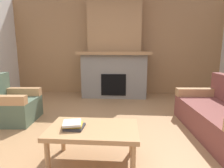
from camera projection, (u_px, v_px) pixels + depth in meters
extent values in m
plane|color=#9E754C|center=(103.00, 139.00, 2.71)|extent=(9.00, 9.00, 0.00)
cube|color=#997047|center=(115.00, 47.00, 5.40)|extent=(6.00, 0.12, 2.70)
cube|color=gray|center=(114.00, 75.00, 5.15)|extent=(1.70, 0.70, 1.15)
cube|color=black|center=(114.00, 85.00, 4.86)|extent=(0.64, 0.08, 0.56)
cube|color=#997047|center=(114.00, 53.00, 4.98)|extent=(1.90, 0.82, 0.08)
cube|color=#997047|center=(115.00, 23.00, 4.99)|extent=(1.40, 0.50, 1.47)
cube|color=brown|center=(221.00, 122.00, 2.84)|extent=(0.95, 1.85, 0.40)
cube|color=tan|center=(199.00, 92.00, 3.59)|extent=(0.85, 0.21, 0.15)
cube|color=#4C604C|center=(14.00, 110.00, 3.39)|extent=(0.81, 0.81, 0.40)
cube|color=tan|center=(3.00, 100.00, 3.03)|extent=(0.77, 0.19, 0.15)
cube|color=tan|center=(21.00, 92.00, 3.64)|extent=(0.77, 0.19, 0.15)
cube|color=tan|center=(93.00, 129.00, 2.09)|extent=(1.00, 0.60, 0.05)
cylinder|color=tan|center=(47.00, 157.00, 1.93)|extent=(0.06, 0.06, 0.38)
cylinder|color=tan|center=(133.00, 161.00, 1.87)|extent=(0.06, 0.06, 0.38)
cylinder|color=tan|center=(63.00, 136.00, 2.40)|extent=(0.06, 0.06, 0.38)
cylinder|color=tan|center=(132.00, 139.00, 2.34)|extent=(0.06, 0.06, 0.38)
cube|color=#2D2D33|center=(75.00, 127.00, 2.07)|extent=(0.21, 0.21, 0.03)
cube|color=gold|center=(73.00, 125.00, 2.07)|extent=(0.22, 0.18, 0.02)
cube|color=beige|center=(72.00, 123.00, 2.06)|extent=(0.23, 0.24, 0.02)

